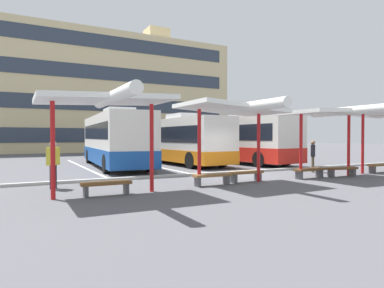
% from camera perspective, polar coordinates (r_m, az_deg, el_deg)
% --- Properties ---
extents(ground_plane, '(160.00, 160.00, 0.00)m').
position_cam_1_polar(ground_plane, '(16.98, 8.27, -5.15)').
color(ground_plane, '#515156').
extents(terminal_building, '(35.45, 11.92, 18.14)m').
position_cam_1_polar(terminal_building, '(48.96, -15.79, 7.97)').
color(terminal_building, '#D1BC8C').
rests_on(terminal_building, ground).
extents(coach_bus_0, '(3.27, 10.94, 3.56)m').
position_cam_1_polar(coach_bus_0, '(21.58, -13.00, 0.51)').
color(coach_bus_0, silver).
rests_on(coach_bus_0, ground).
extents(coach_bus_1, '(3.13, 12.57, 3.46)m').
position_cam_1_polar(coach_bus_1, '(24.24, -3.44, 0.51)').
color(coach_bus_1, silver).
rests_on(coach_bus_1, ground).
extents(coach_bus_2, '(3.53, 11.00, 3.60)m').
position_cam_1_polar(coach_bus_2, '(24.58, 7.24, 0.65)').
color(coach_bus_2, silver).
rests_on(coach_bus_2, ground).
extents(lane_stripe_0, '(0.16, 14.00, 0.01)m').
position_cam_1_polar(lane_stripe_0, '(21.87, -17.99, -3.77)').
color(lane_stripe_0, white).
rests_on(lane_stripe_0, ground).
extents(lane_stripe_1, '(0.16, 14.00, 0.01)m').
position_cam_1_polar(lane_stripe_1, '(22.93, -7.60, -3.50)').
color(lane_stripe_1, white).
rests_on(lane_stripe_1, ground).
extents(lane_stripe_2, '(0.16, 14.00, 0.01)m').
position_cam_1_polar(lane_stripe_2, '(24.67, 1.60, -3.16)').
color(lane_stripe_2, white).
rests_on(lane_stripe_2, ground).
extents(lane_stripe_3, '(0.16, 14.00, 0.01)m').
position_cam_1_polar(lane_stripe_3, '(26.95, 9.40, -2.81)').
color(lane_stripe_3, white).
rests_on(lane_stripe_3, ground).
extents(waiting_shelter_0, '(4.14, 4.45, 3.22)m').
position_cam_1_polar(waiting_shelter_0, '(10.86, -14.24, 7.06)').
color(waiting_shelter_0, red).
rests_on(waiting_shelter_0, ground).
extents(bench_0, '(1.58, 0.43, 0.45)m').
position_cam_1_polar(bench_0, '(11.07, -14.38, -6.82)').
color(bench_0, brown).
rests_on(bench_0, ground).
extents(waiting_shelter_1, '(3.84, 4.62, 3.21)m').
position_cam_1_polar(waiting_shelter_1, '(13.27, 7.22, 5.76)').
color(waiting_shelter_1, red).
rests_on(waiting_shelter_1, ground).
extents(bench_1, '(1.59, 0.42, 0.45)m').
position_cam_1_polar(bench_1, '(12.97, 3.47, -5.62)').
color(bench_1, brown).
rests_on(bench_1, ground).
extents(bench_2, '(1.62, 0.51, 0.45)m').
position_cam_1_polar(bench_2, '(14.18, 9.21, -5.05)').
color(bench_2, brown).
rests_on(bench_2, ground).
extents(waiting_shelter_2, '(4.14, 4.84, 3.19)m').
position_cam_1_polar(waiting_shelter_2, '(16.51, 22.60, 4.86)').
color(waiting_shelter_2, red).
rests_on(waiting_shelter_2, ground).
extents(bench_3, '(1.74, 0.57, 0.45)m').
position_cam_1_polar(bench_3, '(16.14, 19.38, -4.33)').
color(bench_3, brown).
rests_on(bench_3, ground).
extents(bench_4, '(1.62, 0.62, 0.45)m').
position_cam_1_polar(bench_4, '(17.31, 24.17, -4.01)').
color(bench_4, brown).
rests_on(bench_4, ground).
extents(bench_5, '(1.94, 0.43, 0.45)m').
position_cam_1_polar(bench_5, '(20.51, 29.65, -3.25)').
color(bench_5, brown).
rests_on(bench_5, ground).
extents(platform_kerb, '(44.00, 0.24, 0.12)m').
position_cam_1_polar(platform_kerb, '(17.45, 7.15, -4.78)').
color(platform_kerb, '#ADADA8').
rests_on(platform_kerb, ground).
extents(waiting_passenger_0, '(0.49, 0.52, 1.73)m').
position_cam_1_polar(waiting_passenger_0, '(13.09, -22.58, -2.67)').
color(waiting_passenger_0, black).
rests_on(waiting_passenger_0, ground).
extents(waiting_passenger_1, '(0.50, 0.50, 1.69)m').
position_cam_1_polar(waiting_passenger_1, '(18.93, 19.89, -1.58)').
color(waiting_passenger_1, brown).
rests_on(waiting_passenger_1, ground).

